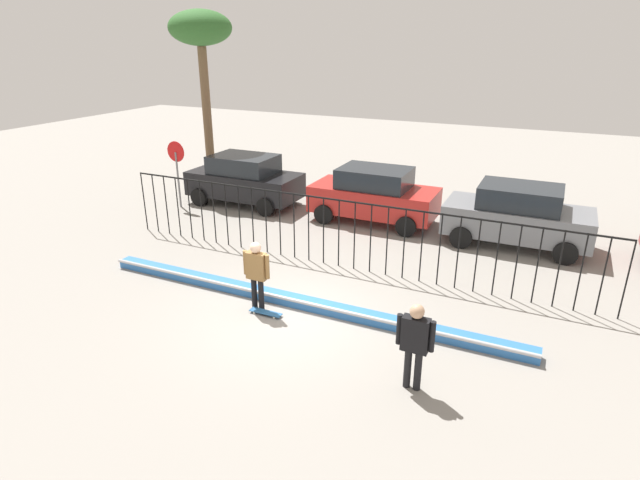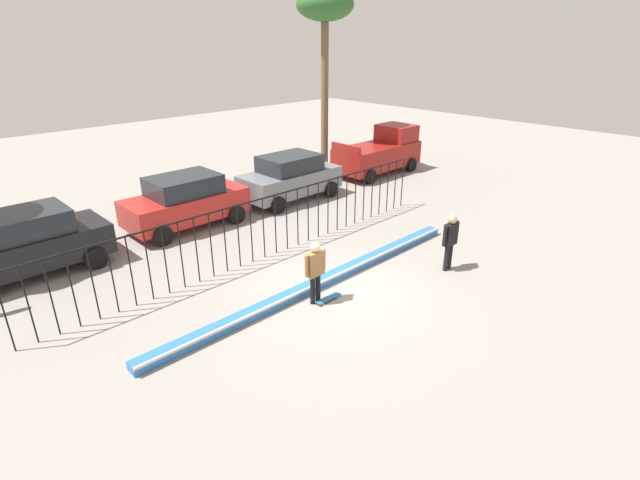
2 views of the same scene
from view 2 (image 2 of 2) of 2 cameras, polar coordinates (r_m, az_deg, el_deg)
The scene contains 11 objects.
ground_plane at distance 13.16m, azimuth 1.84°, elevation -6.22°, with size 60.00×60.00×0.00m, color gray.
bowl_coping_ledge at distance 13.43m, azimuth 0.21°, elevation -4.96°, with size 11.00×0.41×0.27m.
perimeter_fence at distance 14.77m, azimuth -6.76°, elevation 2.16°, with size 14.04×0.04×1.96m.
skateboarder at distance 12.22m, azimuth -0.57°, elevation -3.24°, with size 0.69×0.26×1.71m.
skateboard at distance 12.76m, azimuth 0.99°, elevation -6.94°, with size 0.80×0.20×0.07m.
camera_operator at distance 14.44m, azimuth 15.22°, elevation 0.31°, with size 0.70×0.26×1.73m.
parked_car_black at distance 16.09m, azimuth -31.46°, elevation -0.31°, with size 4.30×2.12×1.90m.
parked_car_red at distance 17.85m, azimuth -15.67°, elevation 4.47°, with size 4.30×2.12×1.90m.
parked_car_gray at distance 20.20m, azimuth -3.58°, elevation 7.47°, with size 4.30×2.12×1.90m.
pickup_truck at distance 24.44m, azimuth 7.17°, elevation 10.30°, with size 4.70×2.12×2.24m.
palm_tree_tall at distance 24.07m, azimuth 0.59°, elevation 25.37°, with size 2.63×2.63×8.40m.
Camera 2 is at (-8.25, -7.93, 6.50)m, focal length 26.94 mm.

